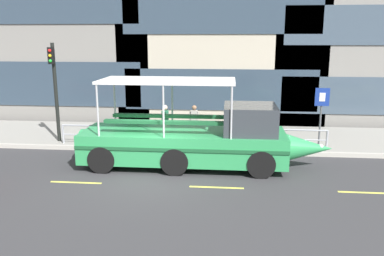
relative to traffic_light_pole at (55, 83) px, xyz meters
name	(u,v)px	position (x,y,z in m)	size (l,w,h in m)	color
ground_plane	(150,176)	(5.01, -3.80, -2.85)	(120.00, 120.00, 0.00)	#333335
sidewalk	(172,136)	(5.01, 1.80, -2.76)	(32.00, 4.80, 0.18)	gray
curb_edge	(164,150)	(5.01, -0.69, -2.76)	(32.00, 0.18, 0.18)	#B2ADA3
lane_centreline	(145,185)	(5.01, -4.63, -2.85)	(25.80, 0.12, 0.01)	#DBD64C
curb_guardrail	(191,133)	(6.14, -0.35, -2.07)	(11.62, 0.09, 0.88)	#9EA0A8
traffic_light_pole	(55,83)	(0.00, 0.00, 0.00)	(0.24, 0.46, 4.43)	black
parking_sign	(321,107)	(11.68, 0.08, -0.92)	(0.60, 0.12, 2.58)	#4C4F54
duck_tour_boat	(198,139)	(6.60, -2.44, -1.80)	(9.57, 2.50, 3.33)	#2D9351
pedestrian_near_bow	(265,122)	(9.35, 0.27, -1.66)	(0.30, 0.44, 1.69)	#47423D
pedestrian_mid_left	(194,119)	(6.16, 1.09, -1.71)	(0.46, 0.22, 1.59)	#47423D
pedestrian_mid_right	(165,120)	(4.91, 0.30, -1.64)	(0.29, 0.47, 1.72)	#47423D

